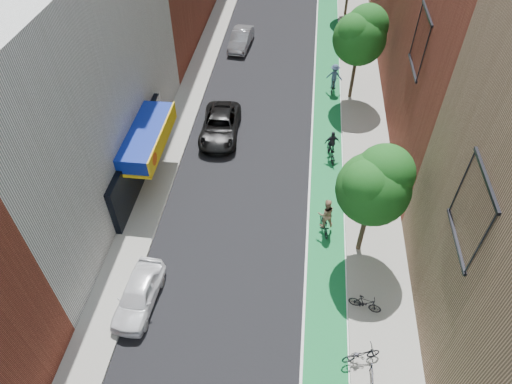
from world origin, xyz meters
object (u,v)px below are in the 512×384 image
(parked_car_black, at_px, (220,126))
(cyclist_lane_near, at_px, (325,218))
(cyclist_lane_mid, at_px, (331,149))
(parked_car_white, at_px, (138,294))
(parked_car_silver, at_px, (241,39))
(cyclist_lane_far, at_px, (334,79))

(parked_car_black, xyz_separation_m, cyclist_lane_near, (6.84, -7.52, 0.26))
(parked_car_black, distance_m, cyclist_lane_mid, 7.36)
(parked_car_white, xyz_separation_m, cyclist_lane_mid, (8.77, 11.42, 0.03))
(parked_car_white, relative_size, cyclist_lane_near, 1.79)
(parked_car_black, height_order, cyclist_lane_near, cyclist_lane_near)
(parked_car_silver, xyz_separation_m, cyclist_lane_near, (7.15, -19.69, 0.28))
(cyclist_lane_near, relative_size, cyclist_lane_far, 1.02)
(parked_car_white, distance_m, parked_car_black, 13.02)
(parked_car_white, height_order, parked_car_silver, parked_car_silver)
(parked_car_silver, bearing_deg, cyclist_lane_near, -65.33)
(cyclist_lane_mid, bearing_deg, parked_car_white, 40.90)
(parked_car_black, distance_m, cyclist_lane_far, 9.63)
(cyclist_lane_near, xyz_separation_m, cyclist_lane_mid, (0.37, 6.01, -0.28))
(parked_car_white, relative_size, cyclist_lane_mid, 1.93)
(parked_car_black, bearing_deg, parked_car_white, -99.53)
(parked_car_black, xyz_separation_m, cyclist_lane_far, (7.38, 6.18, 0.26))
(cyclist_lane_far, bearing_deg, parked_car_white, 75.14)
(cyclist_lane_near, bearing_deg, cyclist_lane_mid, -107.86)
(parked_car_black, relative_size, cyclist_lane_far, 2.41)
(parked_car_silver, xyz_separation_m, cyclist_lane_far, (7.69, -6.00, 0.28))
(cyclist_lane_near, relative_size, cyclist_lane_mid, 1.08)
(parked_car_white, xyz_separation_m, parked_car_silver, (1.25, 25.10, 0.04))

